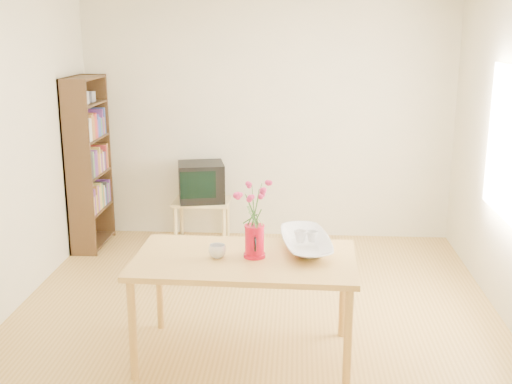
# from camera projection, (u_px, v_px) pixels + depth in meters

# --- Properties ---
(room) EXTENTS (4.50, 4.50, 4.50)m
(room) POSITION_uv_depth(u_px,v_px,m) (257.00, 163.00, 4.79)
(room) COLOR #B1873F
(room) RESTS_ON ground
(table) EXTENTS (1.55, 0.91, 0.75)m
(table) POSITION_uv_depth(u_px,v_px,m) (245.00, 267.00, 4.43)
(table) COLOR gold
(table) RESTS_ON ground
(tv_stand) EXTENTS (0.60, 0.45, 0.46)m
(tv_stand) POSITION_uv_depth(u_px,v_px,m) (202.00, 207.00, 6.96)
(tv_stand) COLOR #DFC47E
(tv_stand) RESTS_ON ground
(bookshelf) EXTENTS (0.28, 0.70, 1.80)m
(bookshelf) POSITION_uv_depth(u_px,v_px,m) (89.00, 169.00, 6.71)
(bookshelf) COLOR #332111
(bookshelf) RESTS_ON ground
(pitcher) EXTENTS (0.15, 0.23, 0.23)m
(pitcher) POSITION_uv_depth(u_px,v_px,m) (255.00, 242.00, 4.40)
(pitcher) COLOR red
(pitcher) RESTS_ON table
(flowers) EXTENTS (0.26, 0.26, 0.37)m
(flowers) POSITION_uv_depth(u_px,v_px,m) (254.00, 200.00, 4.32)
(flowers) COLOR #C72E66
(flowers) RESTS_ON pitcher
(mug) EXTENTS (0.17, 0.17, 0.09)m
(mug) POSITION_uv_depth(u_px,v_px,m) (217.00, 251.00, 4.40)
(mug) COLOR white
(mug) RESTS_ON table
(bowl) EXTENTS (0.57, 0.57, 0.47)m
(bowl) POSITION_uv_depth(u_px,v_px,m) (306.00, 216.00, 4.54)
(bowl) COLOR white
(bowl) RESTS_ON table
(teacup_a) EXTENTS (0.11, 0.11, 0.07)m
(teacup_a) POSITION_uv_depth(u_px,v_px,m) (301.00, 222.00, 4.56)
(teacup_a) COLOR white
(teacup_a) RESTS_ON bowl
(teacup_b) EXTENTS (0.09, 0.09, 0.07)m
(teacup_b) POSITION_uv_depth(u_px,v_px,m) (313.00, 222.00, 4.57)
(teacup_b) COLOR white
(teacup_b) RESTS_ON bowl
(television) EXTENTS (0.55, 0.53, 0.41)m
(television) POSITION_uv_depth(u_px,v_px,m) (201.00, 181.00, 6.90)
(television) COLOR black
(television) RESTS_ON tv_stand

